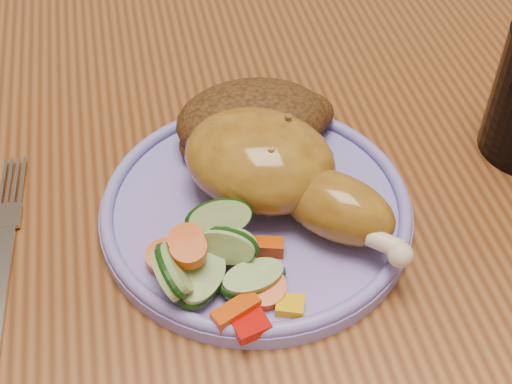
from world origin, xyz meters
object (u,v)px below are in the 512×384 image
(fork, at_px, (1,262))
(chair_far, at_px, (179,3))
(dining_table, at_px, (248,181))
(plate, at_px, (256,211))

(fork, bearing_deg, chair_far, 74.66)
(dining_table, bearing_deg, fork, -147.95)
(chair_far, bearing_deg, plate, -91.35)
(chair_far, relative_size, fork, 5.14)
(dining_table, bearing_deg, plate, -98.25)
(dining_table, xyz_separation_m, chair_far, (0.00, 0.63, -0.17))
(chair_far, height_order, fork, chair_far)
(dining_table, distance_m, plate, 0.15)
(dining_table, height_order, fork, fork)
(dining_table, height_order, chair_far, chair_far)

